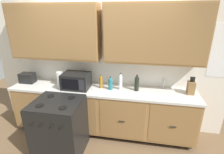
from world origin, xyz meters
The scene contains 13 objects.
ground_plane centered at (0.00, 0.00, 0.00)m, with size 8.38×8.38×0.00m, color brown.
wall_unit centered at (0.00, 0.50, 1.67)m, with size 4.55×0.40×2.54m.
counter_run centered at (0.00, 0.30, 0.47)m, with size 3.38×0.64×0.92m.
stove_range centered at (-0.56, -0.33, 0.47)m, with size 0.76×0.68×0.95m.
microwave centered at (-0.46, 0.25, 1.06)m, with size 0.48×0.37×0.28m.
toaster centered at (-1.50, 0.33, 1.02)m, with size 0.28×0.18×0.19m.
knife_block centered at (1.53, 0.37, 1.04)m, with size 0.11×0.14×0.31m.
sink_faucet centered at (1.10, 0.51, 1.02)m, with size 0.02×0.02×0.20m, color #B2B5BA.
paper_towel_roll centered at (-0.82, 0.33, 1.05)m, with size 0.12×0.12×0.26m, color white.
bottle_teal centered at (0.17, 0.30, 1.04)m, with size 0.07×0.07×0.24m.
bottle_amber centered at (-0.02, 0.33, 1.05)m, with size 0.06×0.06×0.25m.
bottle_dark centered at (0.63, 0.33, 1.07)m, with size 0.08×0.08×0.30m.
bottle_clear centered at (0.34, 0.33, 1.07)m, with size 0.07×0.07×0.31m.
Camera 1 is at (0.69, -2.44, 2.21)m, focal length 27.23 mm.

